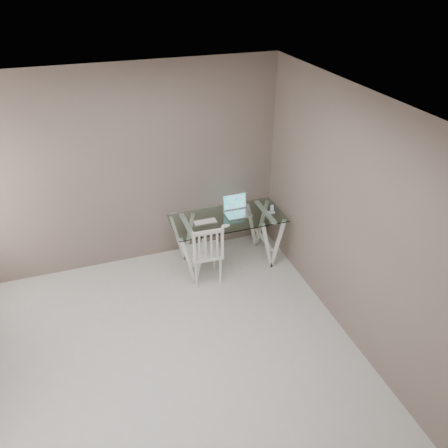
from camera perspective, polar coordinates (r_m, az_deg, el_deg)
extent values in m
plane|color=beige|center=(4.80, -6.19, -19.35)|extent=(4.50, 4.50, 0.00)
cube|color=white|center=(3.20, -9.00, 12.80)|extent=(4.00, 4.50, 0.02)
cube|color=#706058|center=(5.77, -12.26, 6.75)|extent=(4.00, 0.02, 2.70)
cube|color=#706058|center=(4.56, 17.93, -1.25)|extent=(0.02, 4.50, 2.70)
cube|color=silver|center=(5.79, 0.44, 0.80)|extent=(1.50, 0.70, 0.01)
cube|color=white|center=(5.87, -4.66, -3.26)|extent=(0.24, 0.62, 0.72)
cube|color=white|center=(6.17, 5.25, -1.36)|extent=(0.24, 0.62, 0.72)
cube|color=white|center=(5.69, -2.48, -3.65)|extent=(0.42, 0.42, 0.04)
cylinder|color=white|center=(5.67, -3.63, -6.65)|extent=(0.03, 0.03, 0.41)
cylinder|color=white|center=(5.73, -0.47, -6.11)|extent=(0.03, 0.03, 0.41)
cylinder|color=white|center=(5.92, -4.33, -4.78)|extent=(0.03, 0.03, 0.41)
cylinder|color=white|center=(5.98, -1.30, -4.29)|extent=(0.03, 0.03, 0.41)
cube|color=white|center=(5.42, -2.06, -2.82)|extent=(0.40, 0.05, 0.45)
cube|color=silver|center=(5.86, 1.84, 1.32)|extent=(0.34, 0.24, 0.02)
cube|color=#19D899|center=(5.91, 1.39, 2.96)|extent=(0.34, 0.05, 0.23)
cube|color=silver|center=(5.70, -2.49, 0.29)|extent=(0.31, 0.13, 0.01)
ellipsoid|color=white|center=(5.58, 0.21, -0.24)|extent=(0.12, 0.07, 0.04)
cube|color=white|center=(5.93, 6.27, 1.55)|extent=(0.07, 0.07, 0.02)
cube|color=black|center=(5.91, 6.27, 2.10)|extent=(0.05, 0.03, 0.11)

